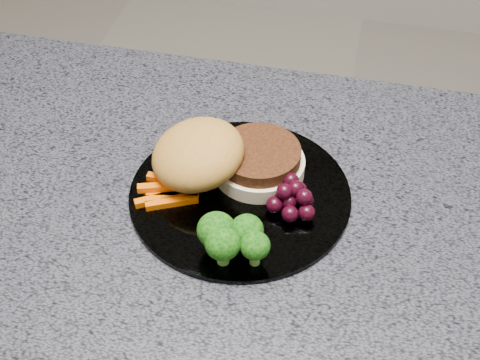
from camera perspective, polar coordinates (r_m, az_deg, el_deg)
name	(u,v)px	position (r m, az deg, el deg)	size (l,w,h in m)	color
countertop	(300,239)	(0.77, 5.17, -5.04)	(1.20, 0.60, 0.04)	#46454F
plate	(240,194)	(0.78, 0.00, -1.20)	(0.26, 0.26, 0.01)	white
burger	(220,160)	(0.79, -1.73, 1.74)	(0.21, 0.17, 0.06)	beige
carrot_sticks	(168,192)	(0.78, -6.13, -1.00)	(0.07, 0.05, 0.02)	#DC5703
broccoli	(231,237)	(0.70, -0.75, -4.86)	(0.08, 0.06, 0.05)	#609837
grape_bunch	(293,198)	(0.76, 4.51, -1.51)	(0.06, 0.06, 0.03)	black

